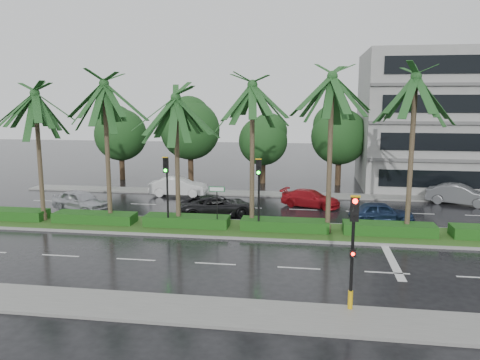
# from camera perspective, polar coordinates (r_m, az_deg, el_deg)

# --- Properties ---
(ground) EXTENTS (120.00, 120.00, 0.00)m
(ground) POSITION_cam_1_polar(r_m,az_deg,el_deg) (27.56, -0.94, -6.67)
(ground) COLOR black
(ground) RESTS_ON ground
(near_sidewalk) EXTENTS (40.00, 2.40, 0.12)m
(near_sidewalk) POSITION_cam_1_polar(r_m,az_deg,el_deg) (18.19, -6.45, -15.46)
(near_sidewalk) COLOR slate
(near_sidewalk) RESTS_ON ground
(far_sidewalk) EXTENTS (40.00, 2.00, 0.12)m
(far_sidewalk) POSITION_cam_1_polar(r_m,az_deg,el_deg) (39.09, 1.96, -1.67)
(far_sidewalk) COLOR slate
(far_sidewalk) RESTS_ON ground
(median) EXTENTS (36.00, 4.00, 0.15)m
(median) POSITION_cam_1_polar(r_m,az_deg,el_deg) (28.49, -0.61, -5.96)
(median) COLOR gray
(median) RESTS_ON ground
(hedge) EXTENTS (35.20, 1.40, 0.60)m
(hedge) POSITION_cam_1_polar(r_m,az_deg,el_deg) (28.39, -0.61, -5.24)
(hedge) COLOR #204413
(hedge) RESTS_ON median
(lane_markings) EXTENTS (34.00, 13.06, 0.01)m
(lane_markings) POSITION_cam_1_polar(r_m,az_deg,el_deg) (26.83, 5.36, -7.16)
(lane_markings) COLOR silver
(lane_markings) RESTS_ON ground
(palm_row) EXTENTS (26.30, 4.20, 9.73)m
(palm_row) POSITION_cam_1_polar(r_m,az_deg,el_deg) (27.67, -3.22, 10.04)
(palm_row) COLOR #3C2F23
(palm_row) RESTS_ON median
(signal_near) EXTENTS (0.34, 0.45, 4.36)m
(signal_near) POSITION_cam_1_polar(r_m,az_deg,el_deg) (17.57, 13.58, -8.03)
(signal_near) COLOR black
(signal_near) RESTS_ON near_sidewalk
(signal_median_left) EXTENTS (0.34, 0.42, 4.36)m
(signal_median_left) POSITION_cam_1_polar(r_m,az_deg,el_deg) (28.08, -8.93, -0.20)
(signal_median_left) COLOR black
(signal_median_left) RESTS_ON median
(signal_median_right) EXTENTS (0.34, 0.42, 4.36)m
(signal_median_right) POSITION_cam_1_polar(r_m,az_deg,el_deg) (26.96, 2.29, -0.50)
(signal_median_right) COLOR black
(signal_median_right) RESTS_ON median
(street_sign) EXTENTS (0.95, 0.09, 2.60)m
(street_sign) POSITION_cam_1_polar(r_m,az_deg,el_deg) (27.68, -2.83, -2.08)
(street_sign) COLOR black
(street_sign) RESTS_ON median
(bg_trees) EXTENTS (33.25, 5.67, 8.19)m
(bg_trees) POSITION_cam_1_polar(r_m,az_deg,el_deg) (43.96, 3.01, 5.94)
(bg_trees) COLOR #362C18
(bg_trees) RESTS_ON ground
(building) EXTENTS (16.00, 10.00, 12.00)m
(building) POSITION_cam_1_polar(r_m,az_deg,el_deg) (45.88, 24.69, 6.62)
(building) COLOR gray
(building) RESTS_ON ground
(car_silver) EXTENTS (3.46, 4.88, 1.54)m
(car_silver) POSITION_cam_1_polar(r_m,az_deg,el_deg) (34.75, -18.86, -2.44)
(car_silver) COLOR #B2B3BA
(car_silver) RESTS_ON ground
(car_white) EXTENTS (1.89, 4.77, 1.54)m
(car_white) POSITION_cam_1_polar(r_m,az_deg,el_deg) (38.69, -7.52, -0.80)
(car_white) COLOR silver
(car_white) RESTS_ON ground
(car_darkgrey) EXTENTS (4.09, 5.68, 1.44)m
(car_darkgrey) POSITION_cam_1_polar(r_m,az_deg,el_deg) (31.69, -2.79, -3.17)
(car_darkgrey) COLOR black
(car_darkgrey) RESTS_ON ground
(car_red) EXTENTS (2.95, 4.67, 1.26)m
(car_red) POSITION_cam_1_polar(r_m,az_deg,el_deg) (34.85, 8.58, -2.23)
(car_red) COLOR #A31119
(car_red) RESTS_ON ground
(car_blue) EXTENTS (2.03, 4.17, 1.37)m
(car_blue) POSITION_cam_1_polar(r_m,az_deg,el_deg) (31.24, 16.87, -3.83)
(car_blue) COLOR #172746
(car_blue) RESTS_ON ground
(car_grey) EXTENTS (3.30, 4.92, 1.53)m
(car_grey) POSITION_cam_1_polar(r_m,az_deg,el_deg) (38.80, 25.19, -1.63)
(car_grey) COLOR slate
(car_grey) RESTS_ON ground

